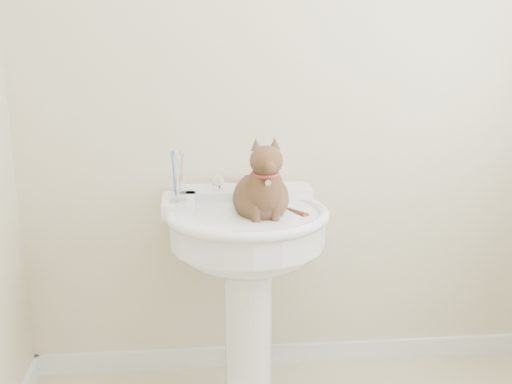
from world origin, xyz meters
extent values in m
cube|color=white|center=(0.00, 1.09, 0.04)|extent=(2.20, 0.02, 0.09)
cylinder|color=white|center=(-0.21, 0.80, 0.32)|extent=(0.18, 0.18, 0.64)
cylinder|color=white|center=(-0.21, 0.80, 0.74)|extent=(0.56, 0.56, 0.12)
ellipsoid|color=white|center=(-0.21, 0.80, 0.68)|extent=(0.52, 0.45, 0.20)
torus|color=white|center=(-0.21, 0.80, 0.79)|extent=(0.60, 0.60, 0.04)
cube|color=white|center=(-0.21, 1.00, 0.81)|extent=(0.53, 0.14, 0.06)
cube|color=white|center=(-0.46, 0.88, 0.81)|extent=(0.12, 0.19, 0.06)
cylinder|color=silver|center=(-0.21, 0.96, 0.86)|extent=(0.05, 0.05, 0.05)
cylinder|color=silver|center=(-0.21, 0.91, 0.89)|extent=(0.04, 0.04, 0.14)
sphere|color=white|center=(-0.32, 0.98, 0.88)|extent=(0.06, 0.06, 0.06)
sphere|color=white|center=(-0.10, 0.98, 0.88)|extent=(0.06, 0.06, 0.06)
cube|color=gold|center=(-0.16, 1.04, 0.85)|extent=(0.10, 0.08, 0.03)
cylinder|color=silver|center=(-0.46, 0.84, 0.84)|extent=(0.07, 0.07, 0.01)
cylinder|color=white|center=(-0.46, 0.84, 0.89)|extent=(0.06, 0.06, 0.09)
cylinder|color=#3870C8|center=(-0.47, 0.84, 0.94)|extent=(0.01, 0.01, 0.17)
cylinder|color=white|center=(-0.46, 0.84, 0.94)|extent=(0.01, 0.01, 0.17)
cylinder|color=pink|center=(-0.45, 0.84, 0.94)|extent=(0.01, 0.01, 0.17)
ellipsoid|color=brown|center=(-0.16, 0.81, 0.85)|extent=(0.20, 0.24, 0.18)
ellipsoid|color=brown|center=(-0.16, 0.73, 0.91)|extent=(0.13, 0.12, 0.17)
ellipsoid|color=brown|center=(-0.16, 0.70, 1.02)|extent=(0.11, 0.10, 0.10)
cone|color=brown|center=(-0.19, 0.72, 1.07)|extent=(0.04, 0.04, 0.04)
cone|color=brown|center=(-0.13, 0.72, 1.07)|extent=(0.04, 0.04, 0.04)
cylinder|color=brown|center=(-0.05, 0.83, 0.79)|extent=(0.03, 0.03, 0.21)
torus|color=maroon|center=(-0.16, 0.71, 0.97)|extent=(0.10, 0.10, 0.01)
camera|label=1|loc=(-0.37, -1.40, 1.53)|focal=45.00mm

